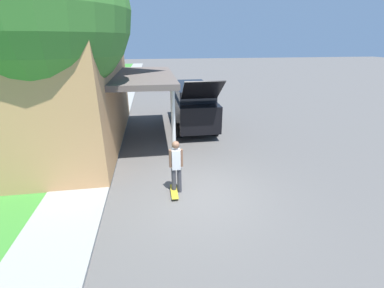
{
  "coord_description": "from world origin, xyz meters",
  "views": [
    {
      "loc": [
        -1.21,
        -6.58,
        4.34
      ],
      "look_at": [
        0.08,
        1.76,
        0.9
      ],
      "focal_mm": 24.0,
      "sensor_mm": 36.0,
      "label": 1
    }
  ],
  "objects": [
    {
      "name": "ground_plane",
      "position": [
        0.0,
        0.0,
        0.0
      ],
      "size": [
        120.0,
        120.0,
        0.0
      ],
      "primitive_type": "plane",
      "color": "#54514F"
    },
    {
      "name": "lawn",
      "position": [
        -8.0,
        6.0,
        0.04
      ],
      "size": [
        10.0,
        80.0,
        0.08
      ],
      "color": "#387F2D",
      "rests_on": "ground_plane"
    },
    {
      "name": "sidewalk",
      "position": [
        -3.6,
        6.0,
        0.05
      ],
      "size": [
        1.8,
        80.0,
        0.1
      ],
      "color": "gray",
      "rests_on": "ground_plane"
    },
    {
      "name": "lawn_tree_near",
      "position": [
        -4.25,
        2.38,
        5.16
      ],
      "size": [
        5.09,
        5.09,
        7.64
      ],
      "color": "brown",
      "rests_on": "lawn"
    },
    {
      "name": "suv_parked",
      "position": [
        0.84,
        6.5,
        1.2
      ],
      "size": [
        2.03,
        5.77,
        2.87
      ],
      "color": "black",
      "rests_on": "ground_plane"
    },
    {
      "name": "car_down_street",
      "position": [
        -0.09,
        19.04,
        0.68
      ],
      "size": [
        1.9,
        4.29,
        1.4
      ],
      "color": "navy",
      "rests_on": "ground_plane"
    },
    {
      "name": "skateboarder",
      "position": [
        -0.64,
        0.16,
        0.93
      ],
      "size": [
        0.41,
        0.22,
        1.67
      ],
      "color": "#38383D",
      "rests_on": "ground_plane"
    },
    {
      "name": "skateboard",
      "position": [
        -0.73,
        0.05,
        0.08
      ],
      "size": [
        0.21,
        0.82,
        0.1
      ],
      "color": "#A89323",
      "rests_on": "ground_plane"
    }
  ]
}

